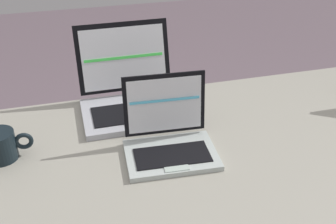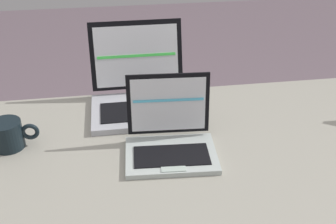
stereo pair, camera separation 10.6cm
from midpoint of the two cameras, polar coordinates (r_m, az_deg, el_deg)
desk at (r=1.21m, az=2.29°, el=-9.28°), size 1.56×0.80×0.76m
laptop_front at (r=1.13m, az=-2.51°, el=-3.81°), size 0.26×0.21×0.20m
laptop_rear at (r=1.34m, az=-7.54°, el=2.37°), size 0.32×0.29×0.25m
coffee_mug at (r=1.22m, az=-24.55°, el=-4.35°), size 0.13×0.09×0.08m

